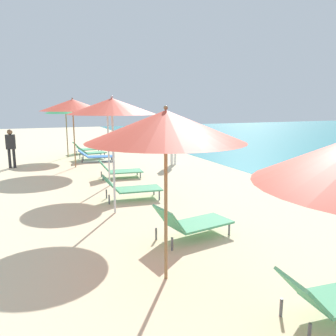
% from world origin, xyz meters
% --- Properties ---
extents(umbrella_third, '(2.21, 2.21, 2.52)m').
position_xyz_m(umbrella_third, '(-0.78, 6.14, 2.24)').
color(umbrella_third, olive).
rests_on(umbrella_third, ground).
extents(lounger_third_shoreside, '(1.59, 0.91, 0.70)m').
position_xyz_m(lounger_third_shoreside, '(0.25, 7.39, 0.32)').
color(lounger_third_shoreside, '#4CA572').
rests_on(lounger_third_shoreside, ground).
extents(umbrella_fourth, '(2.00, 2.00, 2.73)m').
position_xyz_m(umbrella_fourth, '(-0.74, 9.45, 2.48)').
color(umbrella_fourth, silver).
rests_on(umbrella_fourth, ground).
extents(lounger_fourth_shoreside, '(1.60, 0.81, 0.67)m').
position_xyz_m(lounger_fourth_shoreside, '(-0.07, 10.42, 0.33)').
color(lounger_fourth_shoreside, '#4CA572').
rests_on(lounger_fourth_shoreside, ground).
extents(umbrella_fifth, '(1.85, 1.85, 2.62)m').
position_xyz_m(umbrella_fifth, '(-0.25, 12.18, 2.39)').
color(umbrella_fifth, silver).
rests_on(umbrella_fifth, ground).
extents(lounger_fifth_shoreside, '(1.52, 0.81, 0.63)m').
position_xyz_m(lounger_fifth_shoreside, '(0.33, 13.21, 0.27)').
color(lounger_fifth_shoreside, '#4CA572').
rests_on(lounger_fifth_shoreside, ground).
extents(umbrella_sixth, '(2.54, 2.54, 2.77)m').
position_xyz_m(umbrella_sixth, '(-0.81, 15.82, 2.48)').
color(umbrella_sixth, olive).
rests_on(umbrella_sixth, ground).
extents(lounger_sixth_shoreside, '(1.63, 0.79, 0.55)m').
position_xyz_m(lounger_sixth_shoreside, '(0.21, 16.91, 0.26)').
color(lounger_sixth_shoreside, blue).
rests_on(lounger_sixth_shoreside, ground).
extents(umbrella_farthest, '(1.93, 1.93, 2.60)m').
position_xyz_m(umbrella_farthest, '(-0.79, 18.72, 2.30)').
color(umbrella_farthest, olive).
rests_on(umbrella_farthest, ground).
extents(lounger_farthest_shoreside, '(1.48, 0.74, 0.60)m').
position_xyz_m(lounger_farthest_shoreside, '(0.26, 19.65, 0.26)').
color(lounger_farthest_shoreside, '#4CA572').
rests_on(lounger_farthest_shoreside, ground).
extents(lounger_farthest_inland, '(1.34, 0.79, 0.58)m').
position_xyz_m(lounger_farthest_inland, '(0.15, 17.73, 0.32)').
color(lounger_farthest_inland, '#4CA572').
rests_on(lounger_farthest_inland, ground).
extents(person_walking_near, '(0.37, 0.23, 1.54)m').
position_xyz_m(person_walking_near, '(-3.17, 16.64, 0.93)').
color(person_walking_near, '#262628').
rests_on(person_walking_near, ground).
extents(person_walking_mid, '(0.40, 0.29, 1.74)m').
position_xyz_m(person_walking_mid, '(3.08, 14.87, 1.07)').
color(person_walking_mid, silver).
rests_on(person_walking_mid, ground).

